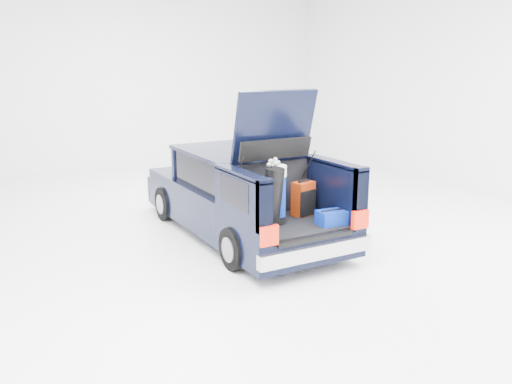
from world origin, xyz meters
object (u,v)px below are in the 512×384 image
car (238,195)px  blue_golf_bag (276,194)px  blue_duffel (332,217)px  black_golf_bag (272,198)px  red_suitcase (303,199)px

car → blue_golf_bag: car is taller
blue_duffel → black_golf_bag: bearing=166.4°
black_golf_bag → blue_duffel: 0.94m
red_suitcase → blue_duffel: 0.61m
blue_golf_bag → car: bearing=92.5°
red_suitcase → black_golf_bag: size_ratio=0.56×
car → blue_golf_bag: 1.55m
red_suitcase → black_golf_bag: bearing=-171.8°
black_golf_bag → car: bearing=55.3°
red_suitcase → blue_golf_bag: bearing=179.3°
black_golf_bag → blue_duffel: bearing=-41.1°
red_suitcase → blue_duffel: (0.10, -0.58, -0.15)m
car → red_suitcase: bearing=-73.6°
car → red_suitcase: (0.40, -1.35, 0.18)m
red_suitcase → black_golf_bag: 0.82m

